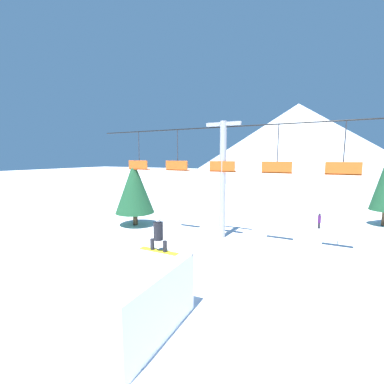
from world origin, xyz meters
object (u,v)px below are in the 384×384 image
object	(u,v)px
snowboarder	(158,235)
distant_skier	(319,220)
snow_ramp	(126,296)
pine_tree_near	(134,187)

from	to	relation	value
snowboarder	distant_skier	size ratio (longest dim) A/B	1.29
snowboarder	distant_skier	bearing A→B (deg)	69.80
snow_ramp	distant_skier	distance (m)	17.17
snow_ramp	snowboarder	xyz separation A→B (m)	(0.30, 1.52, 1.72)
snow_ramp	distant_skier	bearing A→B (deg)	70.61
pine_tree_near	distant_skier	size ratio (longest dim) A/B	4.35
snow_ramp	distant_skier	xyz separation A→B (m)	(5.70, 16.19, -0.42)
snowboarder	snow_ramp	bearing A→B (deg)	-101.19
snowboarder	distant_skier	distance (m)	15.78
pine_tree_near	distant_skier	bearing A→B (deg)	22.24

